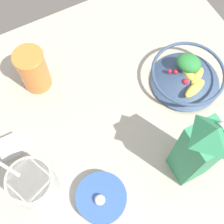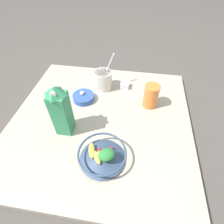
% 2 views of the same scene
% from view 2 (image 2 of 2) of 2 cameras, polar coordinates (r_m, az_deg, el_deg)
% --- Properties ---
extents(ground_plane, '(6.00, 6.00, 0.00)m').
position_cam_2_polar(ground_plane, '(1.05, -3.61, -3.69)').
color(ground_plane, '#4C4742').
extents(countertop, '(1.02, 1.02, 0.04)m').
position_cam_2_polar(countertop, '(1.03, -3.66, -2.95)').
color(countertop, '#B2A893').
rests_on(countertop, ground_plane).
extents(fruit_bowl, '(0.23, 0.23, 0.09)m').
position_cam_2_polar(fruit_bowl, '(0.83, -3.21, -13.86)').
color(fruit_bowl, '#384C6B').
rests_on(fruit_bowl, countertop).
extents(milk_carton, '(0.08, 0.08, 0.30)m').
position_cam_2_polar(milk_carton, '(0.89, -16.37, 0.45)').
color(milk_carton, '#338C59').
rests_on(milk_carton, countertop).
extents(yogurt_tub, '(0.13, 0.12, 0.24)m').
position_cam_2_polar(yogurt_tub, '(1.18, -2.93, 10.66)').
color(yogurt_tub, silver).
rests_on(yogurt_tub, countertop).
extents(drinking_cup, '(0.09, 0.09, 0.15)m').
position_cam_2_polar(drinking_cup, '(1.06, 12.63, 5.26)').
color(drinking_cup, orange).
rests_on(drinking_cup, countertop).
extents(spice_jar, '(0.06, 0.06, 0.04)m').
position_cam_2_polar(spice_jar, '(1.22, 4.16, 8.71)').
color(spice_jar, silver).
rests_on(spice_jar, countertop).
extents(garlic_bowl, '(0.14, 0.14, 0.06)m').
position_cam_2_polar(garlic_bowl, '(1.13, -9.28, 4.81)').
color(garlic_bowl, '#3356A3').
rests_on(garlic_bowl, countertop).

